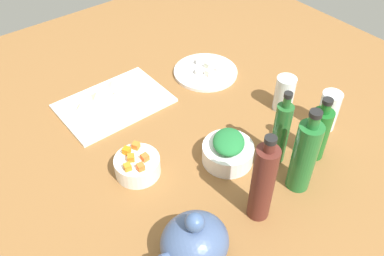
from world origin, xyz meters
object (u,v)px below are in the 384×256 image
Objects in this scene: plate_tofu at (206,72)px; drinking_glass_1 at (328,111)px; teapot at (194,242)px; bottle_1 at (319,133)px; bowl_carrots at (137,166)px; bottle_3 at (281,132)px; bottle_2 at (263,183)px; drinking_glass_0 at (284,94)px; bowl_greens at (228,153)px; cutting_board at (114,103)px; bottle_0 at (304,156)px.

drinking_glass_1 is (-10.39, 43.93, 5.71)cm from plate_tofu.
teapot is 0.85× the size of bottle_1.
bowl_carrots is 0.53× the size of bottle_3.
plate_tofu is at bearing -151.08° from bowl_carrots.
bottle_2 is 42.78cm from drinking_glass_0.
plate_tofu is 1.84× the size of bowl_carrots.
plate_tofu is 71.78cm from teapot.
teapot reaches higher than plate_tofu.
bowl_greens is 25.16cm from bottle_1.
cutting_board is 55.02cm from bottle_3.
bottle_2 reaches higher than cutting_board.
bottle_1 is at bearing 88.26° from plate_tofu.
bottle_2 is at bearing 178.82° from teapot.
bowl_greens reaches higher than plate_tofu.
drinking_glass_0 is at bearing -141.86° from bottle_3.
bottle_1 is at bearing 24.57° from drinking_glass_1.
bowl_carrots is (22.01, -11.63, -0.11)cm from bowl_greens.
bottle_0 is 1.09× the size of bottle_3.
teapot reaches higher than drinking_glass_1.
bottle_2 is 1.13× the size of bottle_3.
plate_tofu is 49.99cm from bottle_1.
drinking_glass_1 is at bearing 132.43° from cutting_board.
bottle_3 is 22.94cm from drinking_glass_0.
bottle_2 is at bearing 9.47° from bottle_1.
bowl_carrots is at bearing -61.50° from bottle_2.
teapot is 59.52cm from drinking_glass_0.
plate_tofu is at bearing 171.70° from cutting_board.
bowl_carrots is 49.68cm from bottle_1.
bottle_1 is 0.77× the size of bottle_2.
teapot reaches higher than drinking_glass_0.
bottle_0 is 14.64cm from bottle_2.
drinking_glass_1 is at bearing 103.57° from drinking_glass_0.
teapot is at bearing 77.12° from cutting_board.
bowl_greens is at bearing -13.84° from drinking_glass_1.
drinking_glass_1 is at bearing -157.42° from bottle_0.
bowl_carrots is 39.24cm from bottle_3.
bottle_3 is at bearing 149.63° from bowl_carrots.
bottle_1 is 10.90cm from bottle_3.
bowl_carrots is at bearing -19.83° from drinking_glass_1.
bottle_0 reaches higher than plate_tofu.
bowl_carrots is 29.49cm from teapot.
drinking_glass_1 is (-32.38, 7.98, 3.62)cm from bowl_greens.
bottle_3 is 1.82× the size of drinking_glass_1.
bottle_0 is at bearing 75.26° from bottle_3.
plate_tofu is 0.90× the size of bottle_0.
plate_tofu is at bearing -117.51° from bottle_2.
bottle_2 is at bearing 96.15° from cutting_board.
drinking_glass_0 is at bearing -156.74° from teapot.
cutting_board is 1.35× the size of bottle_0.
plate_tofu is 31.11cm from drinking_glass_0.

